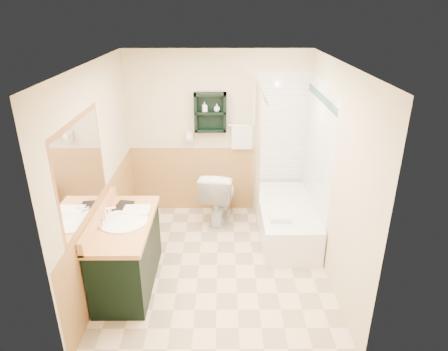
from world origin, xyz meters
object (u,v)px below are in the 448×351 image
(toilet, at_px, (219,196))
(vanity_book, at_px, (115,197))
(hair_dryer, at_px, (190,136))
(vanity, at_px, (127,253))
(bathtub, at_px, (286,220))
(wall_shelf, at_px, (210,112))
(soap_bottle_b, at_px, (217,108))
(soap_bottle_a, at_px, (205,109))

(toilet, bearing_deg, vanity_book, 52.12)
(hair_dryer, relative_size, vanity, 0.19)
(vanity, relative_size, toilet, 1.54)
(bathtub, bearing_deg, hair_dryer, 150.39)
(wall_shelf, relative_size, hair_dryer, 2.29)
(soap_bottle_b, bearing_deg, hair_dryer, 175.63)
(vanity, distance_m, soap_bottle_b, 2.33)
(vanity, bearing_deg, hair_dryer, 71.28)
(wall_shelf, xyz_separation_m, soap_bottle_b, (0.09, -0.01, 0.06))
(wall_shelf, distance_m, bathtub, 1.82)
(wall_shelf, distance_m, toilet, 1.20)
(hair_dryer, relative_size, soap_bottle_a, 1.76)
(wall_shelf, bearing_deg, bathtub, -35.38)
(wall_shelf, distance_m, hair_dryer, 0.46)
(vanity, relative_size, soap_bottle_a, 9.23)
(wall_shelf, bearing_deg, soap_bottle_b, -3.10)
(soap_bottle_b, bearing_deg, soap_bottle_a, 180.00)
(bathtub, relative_size, soap_bottle_b, 13.77)
(wall_shelf, relative_size, vanity, 0.44)
(bathtub, distance_m, toilet, 1.01)
(bathtub, bearing_deg, vanity, -152.41)
(vanity, distance_m, vanity_book, 0.65)
(hair_dryer, bearing_deg, bathtub, -29.61)
(vanity, bearing_deg, bathtub, 27.59)
(toilet, height_order, soap_bottle_a, soap_bottle_a)
(vanity, height_order, toilet, same)
(wall_shelf, height_order, toilet, wall_shelf)
(bathtub, relative_size, toilet, 1.84)
(vanity, relative_size, soap_bottle_b, 11.55)
(bathtub, bearing_deg, toilet, 154.75)
(vanity, bearing_deg, wall_shelf, 62.66)
(hair_dryer, distance_m, soap_bottle_a, 0.45)
(vanity, distance_m, soap_bottle_a, 2.25)
(toilet, bearing_deg, bathtub, 164.52)
(toilet, height_order, vanity_book, vanity_book)
(vanity, height_order, soap_bottle_a, soap_bottle_a)
(hair_dryer, relative_size, toilet, 0.29)
(toilet, relative_size, vanity_book, 3.28)
(vanity, xyz_separation_m, soap_bottle_b, (0.99, 1.73, 1.21))
(soap_bottle_a, distance_m, soap_bottle_b, 0.17)
(soap_bottle_a, bearing_deg, soap_bottle_b, 0.00)
(soap_bottle_a, bearing_deg, toilet, -56.06)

